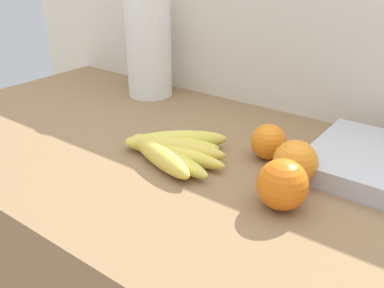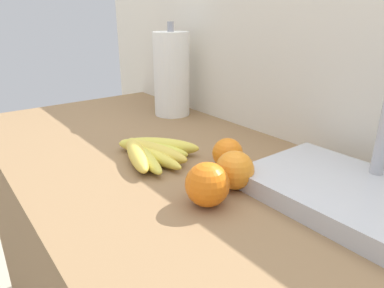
{
  "view_description": "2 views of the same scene",
  "coord_description": "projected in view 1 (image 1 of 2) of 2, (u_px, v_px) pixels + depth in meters",
  "views": [
    {
      "loc": [
        0.29,
        -0.57,
        1.26
      ],
      "look_at": [
        -0.12,
        -0.02,
        0.94
      ],
      "focal_mm": 39.11,
      "sensor_mm": 36.0,
      "label": 1
    },
    {
      "loc": [
        0.48,
        -0.4,
        1.21
      ],
      "look_at": [
        -0.05,
        0.0,
        0.96
      ],
      "focal_mm": 31.88,
      "sensor_mm": 36.0,
      "label": 2
    }
  ],
  "objects": [
    {
      "name": "orange_front",
      "position": [
        295.0,
        162.0,
        0.7
      ],
      "size": [
        0.08,
        0.08,
        0.08
      ],
      "primitive_type": "sphere",
      "color": "orange",
      "rests_on": "counter"
    },
    {
      "name": "wall_back",
      "position": [
        316.0,
        205.0,
        1.09
      ],
      "size": [
        2.04,
        0.06,
        1.3
      ],
      "primitive_type": "cube",
      "color": "silver",
      "rests_on": "ground"
    },
    {
      "name": "banana_bunch",
      "position": [
        170.0,
        150.0,
        0.79
      ],
      "size": [
        0.22,
        0.19,
        0.04
      ],
      "color": "#E8C74C",
      "rests_on": "counter"
    },
    {
      "name": "orange_center",
      "position": [
        283.0,
        185.0,
        0.63
      ],
      "size": [
        0.08,
        0.08,
        0.08
      ],
      "primitive_type": "sphere",
      "color": "orange",
      "rests_on": "counter"
    },
    {
      "name": "paper_towel_roll",
      "position": [
        149.0,
        45.0,
        1.08
      ],
      "size": [
        0.12,
        0.12,
        0.3
      ],
      "color": "white",
      "rests_on": "counter"
    },
    {
      "name": "orange_right",
      "position": [
        268.0,
        142.0,
        0.78
      ],
      "size": [
        0.07,
        0.07,
        0.07
      ],
      "primitive_type": "sphere",
      "color": "orange",
      "rests_on": "counter"
    }
  ]
}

